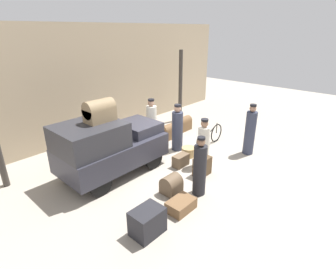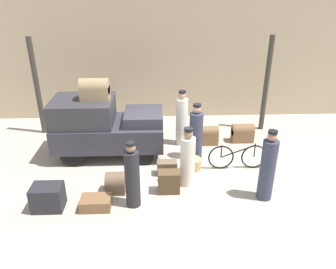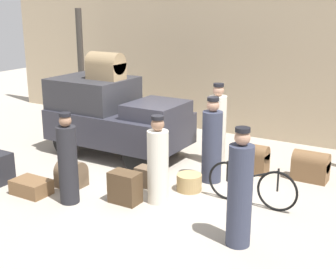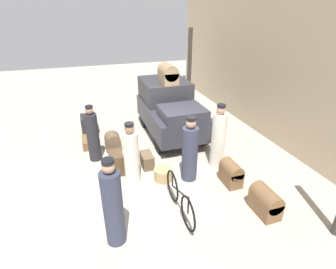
{
  "view_description": "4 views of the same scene",
  "coord_description": "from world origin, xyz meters",
  "px_view_note": "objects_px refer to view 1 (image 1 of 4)",
  "views": [
    {
      "loc": [
        -5.89,
        -5.31,
        4.3
      ],
      "look_at": [
        0.2,
        0.2,
        0.95
      ],
      "focal_mm": 28.0,
      "sensor_mm": 36.0,
      "label": 1
    },
    {
      "loc": [
        -0.15,
        -8.4,
        4.97
      ],
      "look_at": [
        0.2,
        0.2,
        0.95
      ],
      "focal_mm": 35.0,
      "sensor_mm": 36.0,
      "label": 2
    },
    {
      "loc": [
        4.95,
        -7.72,
        3.63
      ],
      "look_at": [
        0.2,
        0.2,
        0.95
      ],
      "focal_mm": 50.0,
      "sensor_mm": 36.0,
      "label": 3
    },
    {
      "loc": [
        6.42,
        -1.84,
        4.16
      ],
      "look_at": [
        0.2,
        0.2,
        0.95
      ],
      "focal_mm": 28.0,
      "sensor_mm": 36.0,
      "label": 4
    }
  ],
  "objects_px": {
    "porter_with_bicycle": "(177,130)",
    "trunk_wicker_pale": "(181,205)",
    "wicker_basket": "(189,152)",
    "porter_lifting_near_truck": "(152,125)",
    "trunk_barrel_dark": "(184,123)",
    "porter_standing_middle": "(203,145)",
    "trunk_large_brown": "(171,185)",
    "bicycle": "(210,136)",
    "porter_carrying_trunk": "(200,168)",
    "suitcase_black_upright": "(147,222)",
    "truck": "(108,146)",
    "conductor_in_dark_uniform": "(250,131)",
    "trunk_on_truck_roof": "(100,111)",
    "suitcase_tan_flat": "(181,160)",
    "suitcase_small_leather": "(202,166)",
    "trunk_umber_medium": "(169,131)"
  },
  "relations": [
    {
      "from": "porter_with_bicycle",
      "to": "trunk_wicker_pale",
      "type": "distance_m",
      "value": 3.66
    },
    {
      "from": "wicker_basket",
      "to": "porter_lifting_near_truck",
      "type": "xyz_separation_m",
      "value": [
        -0.2,
        1.67,
        0.69
      ]
    },
    {
      "from": "trunk_barrel_dark",
      "to": "porter_standing_middle",
      "type": "bearing_deg",
      "value": -130.01
    },
    {
      "from": "porter_standing_middle",
      "to": "porter_lifting_near_truck",
      "type": "bearing_deg",
      "value": 89.11
    },
    {
      "from": "trunk_large_brown",
      "to": "wicker_basket",
      "type": "bearing_deg",
      "value": 26.19
    },
    {
      "from": "bicycle",
      "to": "porter_carrying_trunk",
      "type": "distance_m",
      "value": 3.36
    },
    {
      "from": "suitcase_black_upright",
      "to": "trunk_barrel_dark",
      "type": "bearing_deg",
      "value": 31.88
    },
    {
      "from": "trunk_barrel_dark",
      "to": "porter_with_bicycle",
      "type": "bearing_deg",
      "value": -147.91
    },
    {
      "from": "trunk_wicker_pale",
      "to": "suitcase_black_upright",
      "type": "relative_size",
      "value": 1.0
    },
    {
      "from": "bicycle",
      "to": "porter_with_bicycle",
      "type": "height_order",
      "value": "porter_with_bicycle"
    },
    {
      "from": "truck",
      "to": "trunk_large_brown",
      "type": "bearing_deg",
      "value": -76.17
    },
    {
      "from": "conductor_in_dark_uniform",
      "to": "wicker_basket",
      "type": "bearing_deg",
      "value": 138.16
    },
    {
      "from": "bicycle",
      "to": "trunk_on_truck_roof",
      "type": "bearing_deg",
      "value": 165.21
    },
    {
      "from": "wicker_basket",
      "to": "porter_standing_middle",
      "type": "xyz_separation_m",
      "value": [
        -0.23,
        -0.78,
        0.59
      ]
    },
    {
      "from": "suitcase_black_upright",
      "to": "truck",
      "type": "bearing_deg",
      "value": 69.71
    },
    {
      "from": "porter_standing_middle",
      "to": "trunk_wicker_pale",
      "type": "xyz_separation_m",
      "value": [
        -2.29,
        -0.96,
        -0.61
      ]
    },
    {
      "from": "truck",
      "to": "porter_lifting_near_truck",
      "type": "height_order",
      "value": "porter_lifting_near_truck"
    },
    {
      "from": "wicker_basket",
      "to": "suitcase_tan_flat",
      "type": "height_order",
      "value": "suitcase_tan_flat"
    },
    {
      "from": "truck",
      "to": "wicker_basket",
      "type": "xyz_separation_m",
      "value": [
        2.64,
        -1.06,
        -0.8
      ]
    },
    {
      "from": "conductor_in_dark_uniform",
      "to": "trunk_on_truck_roof",
      "type": "bearing_deg",
      "value": 150.43
    },
    {
      "from": "trunk_large_brown",
      "to": "suitcase_small_leather",
      "type": "bearing_deg",
      "value": -3.03
    },
    {
      "from": "bicycle",
      "to": "suitcase_small_leather",
      "type": "distance_m",
      "value": 2.31
    },
    {
      "from": "suitcase_tan_flat",
      "to": "truck",
      "type": "bearing_deg",
      "value": 145.04
    },
    {
      "from": "conductor_in_dark_uniform",
      "to": "porter_with_bicycle",
      "type": "xyz_separation_m",
      "value": [
        -1.5,
        2.15,
        -0.05
      ]
    },
    {
      "from": "porter_lifting_near_truck",
      "to": "bicycle",
      "type": "bearing_deg",
      "value": -48.62
    },
    {
      "from": "porter_carrying_trunk",
      "to": "suitcase_black_upright",
      "type": "distance_m",
      "value": 2.08
    },
    {
      "from": "wicker_basket",
      "to": "conductor_in_dark_uniform",
      "type": "height_order",
      "value": "conductor_in_dark_uniform"
    },
    {
      "from": "porter_lifting_near_truck",
      "to": "trunk_wicker_pale",
      "type": "distance_m",
      "value": 4.18
    },
    {
      "from": "porter_standing_middle",
      "to": "porter_lifting_near_truck",
      "type": "relative_size",
      "value": 0.89
    },
    {
      "from": "trunk_on_truck_roof",
      "to": "porter_with_bicycle",
      "type": "bearing_deg",
      "value": -7.5
    },
    {
      "from": "wicker_basket",
      "to": "porter_standing_middle",
      "type": "height_order",
      "value": "porter_standing_middle"
    },
    {
      "from": "wicker_basket",
      "to": "trunk_barrel_dark",
      "type": "bearing_deg",
      "value": 42.88
    },
    {
      "from": "suitcase_small_leather",
      "to": "suitcase_black_upright",
      "type": "bearing_deg",
      "value": -168.8
    },
    {
      "from": "truck",
      "to": "suitcase_small_leather",
      "type": "height_order",
      "value": "truck"
    },
    {
      "from": "porter_with_bicycle",
      "to": "porter_lifting_near_truck",
      "type": "height_order",
      "value": "porter_lifting_near_truck"
    },
    {
      "from": "suitcase_black_upright",
      "to": "trunk_on_truck_roof",
      "type": "relative_size",
      "value": 0.86
    },
    {
      "from": "suitcase_black_upright",
      "to": "porter_lifting_near_truck",
      "type": "bearing_deg",
      "value": 44.15
    },
    {
      "from": "conductor_in_dark_uniform",
      "to": "trunk_wicker_pale",
      "type": "bearing_deg",
      "value": -176.51
    },
    {
      "from": "conductor_in_dark_uniform",
      "to": "porter_standing_middle",
      "type": "bearing_deg",
      "value": 159.62
    },
    {
      "from": "suitcase_black_upright",
      "to": "trunk_wicker_pale",
      "type": "bearing_deg",
      "value": -2.01
    },
    {
      "from": "porter_lifting_near_truck",
      "to": "porter_carrying_trunk",
      "type": "bearing_deg",
      "value": -113.47
    },
    {
      "from": "suitcase_black_upright",
      "to": "trunk_large_brown",
      "type": "bearing_deg",
      "value": 22.94
    },
    {
      "from": "porter_with_bicycle",
      "to": "suitcase_black_upright",
      "type": "bearing_deg",
      "value": -148.21
    },
    {
      "from": "porter_with_bicycle",
      "to": "porter_carrying_trunk",
      "type": "xyz_separation_m",
      "value": [
        -1.78,
        -2.3,
        -0.02
      ]
    },
    {
      "from": "porter_standing_middle",
      "to": "porter_with_bicycle",
      "type": "distance_m",
      "value": 1.5
    },
    {
      "from": "truck",
      "to": "bicycle",
      "type": "distance_m",
      "value": 4.12
    },
    {
      "from": "trunk_umber_medium",
      "to": "wicker_basket",
      "type": "bearing_deg",
      "value": -113.75
    },
    {
      "from": "porter_standing_middle",
      "to": "suitcase_small_leather",
      "type": "xyz_separation_m",
      "value": [
        -0.51,
        -0.34,
        -0.46
      ]
    },
    {
      "from": "trunk_on_truck_roof",
      "to": "truck",
      "type": "bearing_deg",
      "value": 0.0
    },
    {
      "from": "porter_with_bicycle",
      "to": "trunk_umber_medium",
      "type": "relative_size",
      "value": 2.81
    }
  ]
}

